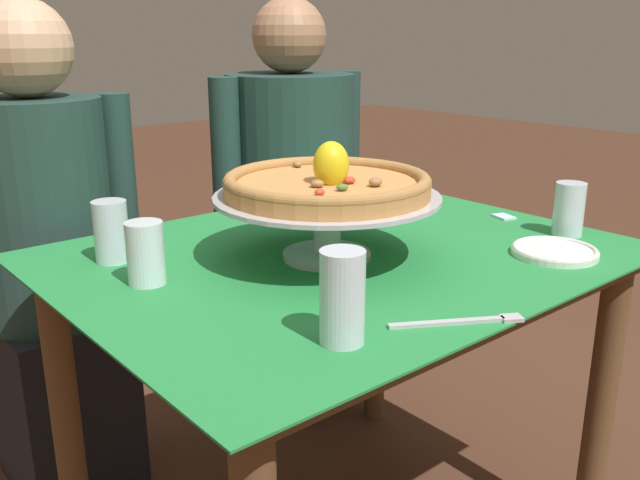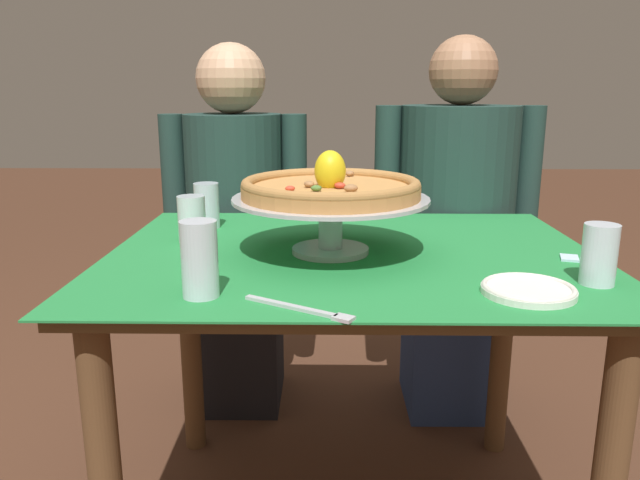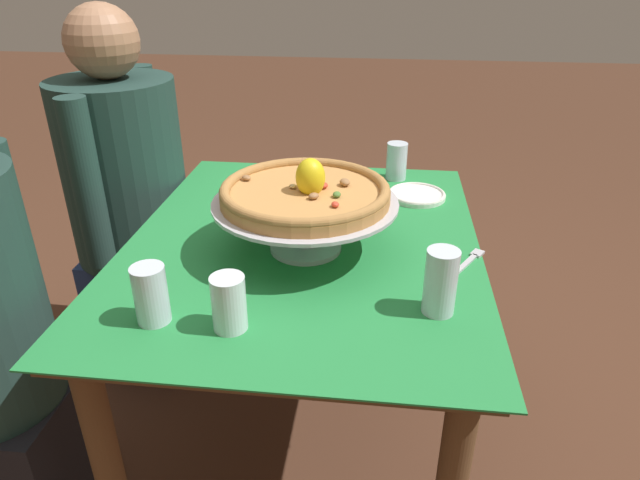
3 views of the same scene
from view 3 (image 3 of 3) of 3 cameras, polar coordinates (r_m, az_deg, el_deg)
The scene contains 12 objects.
ground_plane at distance 1.81m, azimuth -1.38°, elevation -20.34°, with size 14.00×14.00×0.00m, color #4C2D1E.
dining_table at distance 1.43m, azimuth -1.65°, elevation -4.09°, with size 1.07×0.85×0.71m.
pizza_stand at distance 1.29m, azimuth -1.51°, elevation 2.77°, with size 0.43×0.43×0.12m.
pizza at distance 1.27m, azimuth -1.51°, elevation 4.95°, with size 0.39×0.39×0.10m.
water_glass_front_right at distance 1.75m, azimuth 7.82°, elevation 7.79°, with size 0.06×0.06×0.11m.
water_glass_back_left at distance 1.10m, azimuth -16.84°, elevation -5.71°, with size 0.06×0.06×0.12m.
water_glass_side_left at distance 1.05m, azimuth -9.26°, elevation -6.73°, with size 0.06×0.06×0.11m.
water_glass_front_left at distance 1.10m, azimuth 12.18°, elevation -4.50°, with size 0.06×0.06×0.13m.
side_plate at distance 1.63m, azimuth 9.86°, elevation 4.60°, with size 0.16×0.16×0.02m.
dinner_fork at distance 1.29m, azimuth 14.46°, elevation -2.59°, with size 0.19×0.12×0.01m.
sugar_packet at distance 1.79m, azimuth 2.23°, elevation 6.78°, with size 0.05×0.04×0.01m, color silver.
diner_right at distance 1.90m, azimuth -18.79°, elevation 3.12°, with size 0.53×0.37×1.22m.
Camera 3 is at (-1.21, -0.18, 1.34)m, focal length 31.33 mm.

